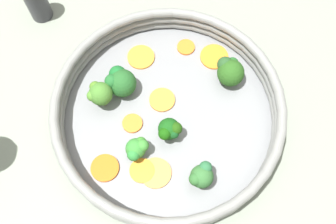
# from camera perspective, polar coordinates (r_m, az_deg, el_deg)

# --- Properties ---
(ground_plane) EXTENTS (4.00, 4.00, 0.00)m
(ground_plane) POSITION_cam_1_polar(r_m,az_deg,el_deg) (0.63, -0.00, -1.14)
(ground_plane) COLOR gray
(skillet) EXTENTS (0.33, 0.33, 0.02)m
(skillet) POSITION_cam_1_polar(r_m,az_deg,el_deg) (0.62, -0.00, -0.85)
(skillet) COLOR gray
(skillet) RESTS_ON ground_plane
(skillet_rim_wall) EXTENTS (0.35, 0.35, 0.05)m
(skillet_rim_wall) POSITION_cam_1_polar(r_m,az_deg,el_deg) (0.59, -0.00, 0.29)
(skillet_rim_wall) COLOR gray
(skillet_rim_wall) RESTS_ON skillet
(skillet_rivet_left) EXTENTS (0.01, 0.01, 0.01)m
(skillet_rivet_left) POSITION_cam_1_polar(r_m,az_deg,el_deg) (0.57, -2.78, -15.43)
(skillet_rivet_left) COLOR gray
(skillet_rivet_left) RESTS_ON skillet
(skillet_rivet_right) EXTENTS (0.01, 0.01, 0.01)m
(skillet_rivet_right) POSITION_cam_1_polar(r_m,az_deg,el_deg) (0.57, 7.23, -13.96)
(skillet_rivet_right) COLOR gray
(skillet_rivet_right) RESTS_ON skillet
(carrot_slice_0) EXTENTS (0.06, 0.06, 0.00)m
(carrot_slice_0) POSITION_cam_1_polar(r_m,az_deg,el_deg) (0.66, -3.95, 7.96)
(carrot_slice_0) COLOR orange
(carrot_slice_0) RESTS_ON skillet
(carrot_slice_1) EXTENTS (0.04, 0.04, 0.00)m
(carrot_slice_1) POSITION_cam_1_polar(r_m,az_deg,el_deg) (0.61, -5.19, -1.64)
(carrot_slice_1) COLOR orange
(carrot_slice_1) RESTS_ON skillet
(carrot_slice_2) EXTENTS (0.04, 0.04, 0.00)m
(carrot_slice_2) POSITION_cam_1_polar(r_m,az_deg,el_deg) (0.58, -3.80, -8.49)
(carrot_slice_2) COLOR orange
(carrot_slice_2) RESTS_ON skillet
(carrot_slice_3) EXTENTS (0.05, 0.05, 0.00)m
(carrot_slice_3) POSITION_cam_1_polar(r_m,az_deg,el_deg) (0.59, -9.15, -8.02)
(carrot_slice_3) COLOR #E45D11
(carrot_slice_3) RESTS_ON skillet
(carrot_slice_4) EXTENTS (0.05, 0.05, 0.00)m
(carrot_slice_4) POSITION_cam_1_polar(r_m,az_deg,el_deg) (0.62, -0.90, 1.78)
(carrot_slice_4) COLOR orange
(carrot_slice_4) RESTS_ON skillet
(carrot_slice_5) EXTENTS (0.06, 0.06, 0.00)m
(carrot_slice_5) POSITION_cam_1_polar(r_m,az_deg,el_deg) (0.66, 6.72, 7.98)
(carrot_slice_5) COLOR orange
(carrot_slice_5) RESTS_ON skillet
(carrot_slice_6) EXTENTS (0.05, 0.05, 0.00)m
(carrot_slice_6) POSITION_cam_1_polar(r_m,az_deg,el_deg) (0.58, -1.81, -8.82)
(carrot_slice_6) COLOR orange
(carrot_slice_6) RESTS_ON skillet
(carrot_slice_7) EXTENTS (0.03, 0.03, 0.00)m
(carrot_slice_7) POSITION_cam_1_polar(r_m,az_deg,el_deg) (0.67, 2.61, 9.38)
(carrot_slice_7) COLOR orange
(carrot_slice_7) RESTS_ON skillet
(broccoli_floret_0) EXTENTS (0.05, 0.04, 0.05)m
(broccoli_floret_0) POSITION_cam_1_polar(r_m,az_deg,el_deg) (0.62, 8.97, 5.89)
(broccoli_floret_0) COLOR #6D9251
(broccoli_floret_0) RESTS_ON skillet
(broccoli_floret_1) EXTENTS (0.04, 0.04, 0.05)m
(broccoli_floret_1) POSITION_cam_1_polar(r_m,az_deg,el_deg) (0.60, -9.88, 2.64)
(broccoli_floret_1) COLOR #698A48
(broccoli_floret_1) RESTS_ON skillet
(broccoli_floret_2) EXTENTS (0.03, 0.04, 0.04)m
(broccoli_floret_2) POSITION_cam_1_polar(r_m,az_deg,el_deg) (0.55, 4.84, -9.23)
(broccoli_floret_2) COLOR #638B44
(broccoli_floret_2) RESTS_ON skillet
(broccoli_floret_3) EXTENTS (0.05, 0.05, 0.05)m
(broccoli_floret_3) POSITION_cam_1_polar(r_m,az_deg,el_deg) (0.61, -6.95, 4.45)
(broccoli_floret_3) COLOR #709955
(broccoli_floret_3) RESTS_ON skillet
(broccoli_floret_4) EXTENTS (0.03, 0.04, 0.04)m
(broccoli_floret_4) POSITION_cam_1_polar(r_m,az_deg,el_deg) (0.57, -4.53, -5.30)
(broccoli_floret_4) COLOR #6F8A4F
(broccoli_floret_4) RESTS_ON skillet
(broccoli_floret_5) EXTENTS (0.04, 0.04, 0.04)m
(broccoli_floret_5) POSITION_cam_1_polar(r_m,az_deg,el_deg) (0.58, 0.26, -2.59)
(broccoli_floret_5) COLOR #6BA45C
(broccoli_floret_5) RESTS_ON skillet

